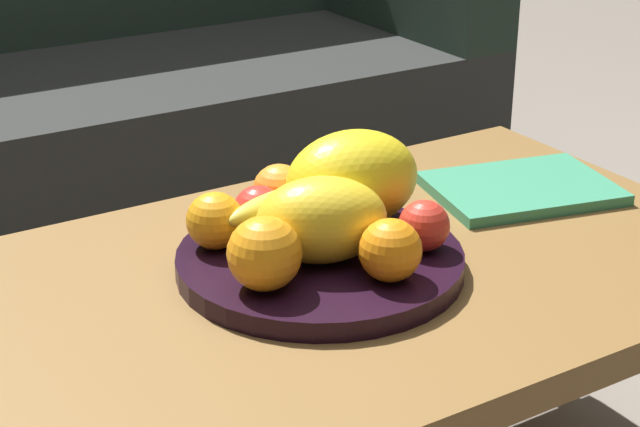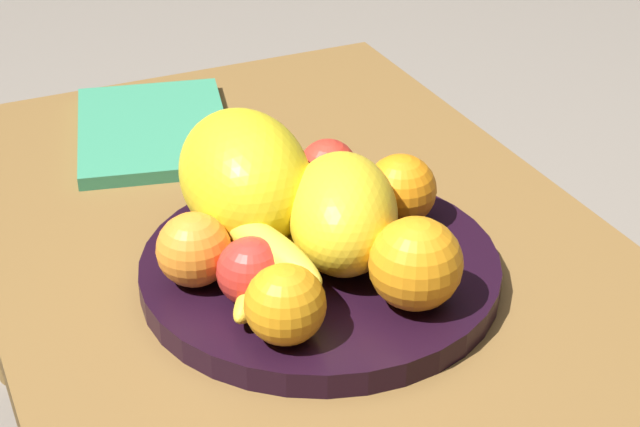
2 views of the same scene
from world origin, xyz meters
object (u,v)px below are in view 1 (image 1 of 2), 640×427
object	(u,v)px
apple_left	(258,211)
orange_left	(279,191)
orange_back	(390,250)
apple_right	(424,226)
orange_right	(264,254)
magazine	(521,188)
fruit_bowl	(320,261)
orange_front	(215,221)
couch	(79,108)
coffee_table	(339,303)
melon_smaller_beside	(352,179)
banana_bunch	(277,217)
melon_large_front	(322,220)

from	to	relation	value
apple_left	orange_left	bearing A→B (deg)	35.95
orange_back	apple_right	bearing A→B (deg)	28.34
orange_right	magazine	world-z (taller)	orange_right
fruit_bowl	orange_front	bearing A→B (deg)	142.14
orange_front	couch	bearing A→B (deg)	79.96
apple_right	orange_front	bearing A→B (deg)	146.86
apple_left	magazine	distance (m)	0.41
coffee_table	melon_smaller_beside	bearing A→B (deg)	45.75
melon_smaller_beside	fruit_bowl	bearing A→B (deg)	-148.77
orange_right	coffee_table	bearing A→B (deg)	16.57
apple_left	orange_front	bearing A→B (deg)	-174.44
couch	orange_front	distance (m)	1.05
melon_smaller_beside	banana_bunch	bearing A→B (deg)	168.40
melon_large_front	orange_left	world-z (taller)	melon_large_front
fruit_bowl	banana_bunch	xyz separation A→B (m)	(-0.02, 0.07, 0.04)
coffee_table	apple_left	xyz separation A→B (m)	(-0.06, 0.09, 0.10)
orange_right	melon_smaller_beside	bearing A→B (deg)	27.60
couch	apple_right	xyz separation A→B (m)	(0.03, -1.16, 0.16)
orange_left	orange_front	bearing A→B (deg)	-159.28
orange_front	coffee_table	bearing A→B (deg)	-35.93
fruit_bowl	orange_right	world-z (taller)	orange_right
orange_front	orange_left	distance (m)	0.12
couch	apple_right	bearing A→B (deg)	-88.65
coffee_table	apple_left	size ratio (longest dim) A/B	16.60
fruit_bowl	melon_smaller_beside	distance (m)	0.12
coffee_table	melon_large_front	world-z (taller)	melon_large_front
orange_front	magazine	distance (m)	0.47
fruit_bowl	magazine	size ratio (longest dim) A/B	1.38
fruit_bowl	apple_right	distance (m)	0.13
couch	coffee_table	bearing A→B (deg)	-93.13
fruit_bowl	orange_front	distance (m)	0.13
orange_right	melon_large_front	bearing A→B (deg)	16.67
orange_front	magazine	world-z (taller)	orange_front
couch	orange_left	world-z (taller)	couch
coffee_table	orange_back	size ratio (longest dim) A/B	14.43
fruit_bowl	orange_left	world-z (taller)	orange_left
fruit_bowl	orange_front	size ratio (longest dim) A/B	4.94
orange_front	banana_bunch	xyz separation A→B (m)	(0.08, -0.01, -0.01)
apple_right	fruit_bowl	bearing A→B (deg)	151.65
orange_left	fruit_bowl	bearing A→B (deg)	-96.10
couch	fruit_bowl	world-z (taller)	couch
coffee_table	apple_left	distance (m)	0.15
apple_right	coffee_table	bearing A→B (deg)	150.98
orange_front	orange_right	distance (m)	0.12
apple_left	banana_bunch	world-z (taller)	apple_left
couch	apple_left	xyz separation A→B (m)	(-0.12, -1.02, 0.16)
melon_smaller_beside	orange_left	size ratio (longest dim) A/B	2.52
coffee_table	orange_back	bearing A→B (deg)	-84.73
orange_left	orange_back	bearing A→B (deg)	-85.69
couch	apple_left	world-z (taller)	couch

